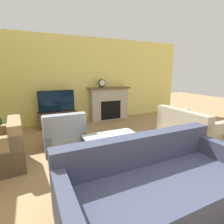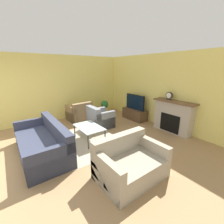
{
  "view_description": "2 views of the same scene",
  "coord_description": "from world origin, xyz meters",
  "px_view_note": "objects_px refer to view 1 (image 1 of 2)",
  "views": [
    {
      "loc": [
        -1.31,
        -0.65,
        1.6
      ],
      "look_at": [
        0.28,
        2.71,
        0.75
      ],
      "focal_mm": 28.0,
      "sensor_mm": 36.0,
      "label": 1
    },
    {
      "loc": [
        3.84,
        0.13,
        2.18
      ],
      "look_at": [
        0.35,
        2.69,
        0.9
      ],
      "focal_mm": 24.0,
      "sensor_mm": 36.0,
      "label": 2
    }
  ],
  "objects_px": {
    "couch_sectional": "(156,187)",
    "armchair_accent": "(64,136)",
    "mantel_clock": "(102,83)",
    "couch_loveseat": "(191,131)",
    "tv": "(57,101)",
    "coffee_table": "(113,139)"
  },
  "relations": [
    {
      "from": "couch_sectional",
      "to": "armchair_accent",
      "type": "distance_m",
      "value": 2.27
    },
    {
      "from": "couch_sectional",
      "to": "mantel_clock",
      "type": "height_order",
      "value": "mantel_clock"
    },
    {
      "from": "mantel_clock",
      "to": "couch_loveseat",
      "type": "bearing_deg",
      "value": -69.5
    },
    {
      "from": "mantel_clock",
      "to": "tv",
      "type": "bearing_deg",
      "value": -174.8
    },
    {
      "from": "armchair_accent",
      "to": "mantel_clock",
      "type": "bearing_deg",
      "value": -130.38
    },
    {
      "from": "couch_sectional",
      "to": "coffee_table",
      "type": "xyz_separation_m",
      "value": [
        0.06,
        1.32,
        0.13
      ]
    },
    {
      "from": "tv",
      "to": "couch_sectional",
      "type": "relative_size",
      "value": 0.45
    },
    {
      "from": "couch_sectional",
      "to": "mantel_clock",
      "type": "bearing_deg",
      "value": 76.67
    },
    {
      "from": "coffee_table",
      "to": "mantel_clock",
      "type": "xyz_separation_m",
      "value": [
        0.89,
        2.69,
        0.84
      ]
    },
    {
      "from": "tv",
      "to": "couch_loveseat",
      "type": "bearing_deg",
      "value": -46.12
    },
    {
      "from": "tv",
      "to": "mantel_clock",
      "type": "distance_m",
      "value": 1.58
    },
    {
      "from": "couch_sectional",
      "to": "couch_loveseat",
      "type": "relative_size",
      "value": 1.68
    },
    {
      "from": "couch_loveseat",
      "to": "mantel_clock",
      "type": "xyz_separation_m",
      "value": [
        -1.04,
        2.78,
        0.96
      ]
    },
    {
      "from": "armchair_accent",
      "to": "mantel_clock",
      "type": "distance_m",
      "value": 2.64
    },
    {
      "from": "couch_sectional",
      "to": "couch_loveseat",
      "type": "xyz_separation_m",
      "value": [
        1.99,
        1.23,
        0.01
      ]
    },
    {
      "from": "couch_loveseat",
      "to": "armchair_accent",
      "type": "distance_m",
      "value": 2.83
    },
    {
      "from": "couch_loveseat",
      "to": "mantel_clock",
      "type": "relative_size",
      "value": 5.11
    },
    {
      "from": "tv",
      "to": "armchair_accent",
      "type": "relative_size",
      "value": 1.25
    },
    {
      "from": "tv",
      "to": "couch_sectional",
      "type": "bearing_deg",
      "value": -81.89
    },
    {
      "from": "couch_sectional",
      "to": "mantel_clock",
      "type": "relative_size",
      "value": 8.58
    },
    {
      "from": "armchair_accent",
      "to": "mantel_clock",
      "type": "xyz_separation_m",
      "value": [
        1.63,
        1.85,
        0.95
      ]
    },
    {
      "from": "armchair_accent",
      "to": "mantel_clock",
      "type": "height_order",
      "value": "mantel_clock"
    }
  ]
}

